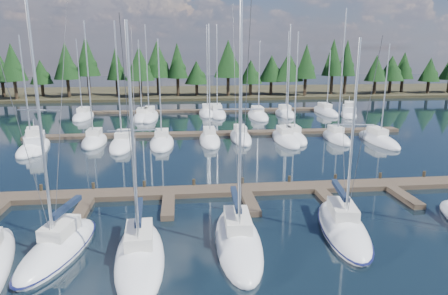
{
  "coord_description": "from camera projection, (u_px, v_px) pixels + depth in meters",
  "views": [
    {
      "loc": [
        -4.89,
        -12.01,
        11.3
      ],
      "look_at": [
        -1.2,
        22.0,
        2.75
      ],
      "focal_mm": 32.0,
      "sensor_mm": 36.0,
      "label": 1
    }
  ],
  "objects": [
    {
      "name": "ground",
      "position": [
        227.0,
        154.0,
        43.77
      ],
      "size": [
        260.0,
        260.0,
        0.0
      ],
      "primitive_type": "plane",
      "color": "black",
      "rests_on": "ground"
    },
    {
      "name": "back_docks",
      "position": [
        213.0,
        121.0,
        62.61
      ],
      "size": [
        50.0,
        21.8,
        0.4
      ],
      "color": "#493C2E",
      "rests_on": "ground"
    },
    {
      "name": "motor_yacht_left",
      "position": [
        35.0,
        145.0,
        45.98
      ],
      "size": [
        4.78,
        8.53,
        4.04
      ],
      "color": "white",
      "rests_on": "ground"
    },
    {
      "name": "front_sailboat_2",
      "position": [
        140.0,
        256.0,
        21.75
      ],
      "size": [
        3.21,
        9.1,
        13.37
      ],
      "color": "white",
      "rests_on": "ground"
    },
    {
      "name": "main_dock",
      "position": [
        245.0,
        192.0,
        31.53
      ],
      "size": [
        44.0,
        6.13,
        0.9
      ],
      "color": "#493C2E",
      "rests_on": "ground"
    },
    {
      "name": "back_sailboat_rows",
      "position": [
        214.0,
        125.0,
        58.53
      ],
      "size": [
        45.12,
        33.35,
        16.62
      ],
      "color": "white",
      "rests_on": "ground"
    },
    {
      "name": "far_shore",
      "position": [
        200.0,
        92.0,
        101.57
      ],
      "size": [
        220.0,
        30.0,
        0.6
      ],
      "primitive_type": "cube",
      "color": "#332E1C",
      "rests_on": "ground"
    },
    {
      "name": "front_sailboat_3",
      "position": [
        238.0,
        240.0,
        23.55
      ],
      "size": [
        3.08,
        9.56,
        14.79
      ],
      "color": "white",
      "rests_on": "ground"
    },
    {
      "name": "front_sailboat_4",
      "position": [
        343.0,
        227.0,
        25.23
      ],
      "size": [
        4.2,
        9.41,
        12.67
      ],
      "color": "white",
      "rests_on": "ground"
    },
    {
      "name": "front_sailboat_1",
      "position": [
        58.0,
        248.0,
        22.59
      ],
      "size": [
        4.32,
        8.41,
        14.95
      ],
      "color": "white",
      "rests_on": "ground"
    },
    {
      "name": "tree_line",
      "position": [
        195.0,
        66.0,
        90.3
      ],
      "size": [
        187.62,
        11.63,
        13.32
      ],
      "color": "black",
      "rests_on": "far_shore"
    },
    {
      "name": "motor_yacht_right",
      "position": [
        349.0,
        113.0,
        68.35
      ],
      "size": [
        5.14,
        8.4,
        3.98
      ],
      "color": "white",
      "rests_on": "ground"
    }
  ]
}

